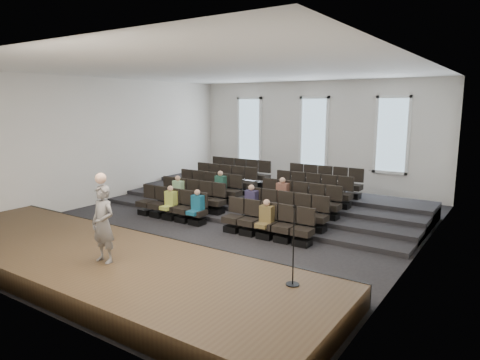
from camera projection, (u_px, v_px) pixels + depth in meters
name	position (u px, v px, depth m)	size (l,w,h in m)	color
ground	(225.00, 224.00, 14.35)	(14.00, 14.00, 0.00)	black
ceiling	(224.00, 70.00, 13.47)	(12.00, 14.00, 0.02)	white
wall_back	(314.00, 136.00, 19.65)	(12.00, 0.04, 5.00)	white
wall_front	(10.00, 182.00, 8.17)	(12.00, 0.04, 5.00)	white
wall_left	(104.00, 141.00, 17.21)	(0.04, 14.00, 5.00)	white
wall_right	(421.00, 164.00, 10.61)	(0.04, 14.00, 5.00)	white
stage	(100.00, 263.00, 10.14)	(11.80, 3.60, 0.50)	#3E2D1A
stage_lip	(154.00, 243.00, 11.58)	(11.80, 0.06, 0.52)	black
risers	(272.00, 201.00, 16.91)	(11.80, 4.80, 0.60)	black
seating_rows	(250.00, 196.00, 15.49)	(6.80, 4.70, 1.67)	black
windows	(314.00, 132.00, 19.56)	(8.44, 0.10, 3.24)	white
audience	(222.00, 197.00, 14.65)	(4.85, 2.64, 1.10)	#B5C54F
speaker	(103.00, 224.00, 9.38)	(0.63, 0.42, 1.73)	slate
mic_stand	(293.00, 262.00, 8.22)	(0.27, 0.27, 1.60)	black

